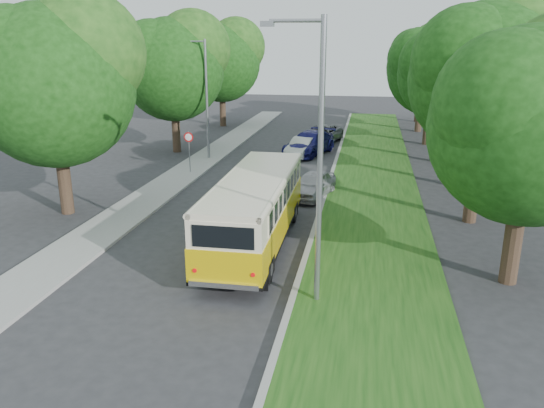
% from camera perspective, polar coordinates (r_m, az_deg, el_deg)
% --- Properties ---
extents(ground, '(120.00, 120.00, 0.00)m').
position_cam_1_polar(ground, '(18.92, -7.55, -5.92)').
color(ground, '#2C2C2F').
rests_on(ground, ground).
extents(curb, '(0.20, 70.00, 0.15)m').
position_cam_1_polar(curb, '(22.81, 4.95, -1.58)').
color(curb, gray).
rests_on(curb, ground).
extents(grass_verge, '(4.50, 70.00, 0.13)m').
position_cam_1_polar(grass_verge, '(22.73, 10.86, -1.92)').
color(grass_verge, '#174412').
rests_on(grass_verge, ground).
extents(sidewalk, '(2.20, 70.00, 0.12)m').
position_cam_1_polar(sidewalk, '(24.97, -14.60, -0.45)').
color(sidewalk, gray).
rests_on(sidewalk, ground).
extents(treeline, '(24.27, 41.91, 9.46)m').
position_cam_1_polar(treeline, '(34.64, 6.62, 14.62)').
color(treeline, '#332319').
rests_on(treeline, ground).
extents(lamppost_near, '(1.71, 0.16, 8.00)m').
position_cam_1_polar(lamppost_near, '(14.41, 4.85, 5.09)').
color(lamppost_near, gray).
rests_on(lamppost_near, ground).
extents(lamppost_far, '(1.71, 0.16, 7.50)m').
position_cam_1_polar(lamppost_far, '(34.26, -7.21, 11.54)').
color(lamppost_far, gray).
rests_on(lamppost_far, ground).
extents(warning_sign, '(0.56, 0.10, 2.50)m').
position_cam_1_polar(warning_sign, '(30.75, -8.93, 6.31)').
color(warning_sign, gray).
rests_on(warning_sign, ground).
extents(vintage_bus, '(2.46, 9.23, 2.73)m').
position_cam_1_polar(vintage_bus, '(19.45, -1.82, -0.84)').
color(vintage_bus, '#DFBA07').
rests_on(vintage_bus, ground).
extents(car_silver, '(2.33, 3.95, 1.26)m').
position_cam_1_polar(car_silver, '(26.05, 4.42, 2.09)').
color(car_silver, '#A5A5A9').
rests_on(car_silver, ground).
extents(car_white, '(2.07, 4.01, 1.26)m').
position_cam_1_polar(car_white, '(35.49, 3.28, 6.14)').
color(car_white, silver).
rests_on(car_white, ground).
extents(car_blue, '(3.62, 5.63, 1.52)m').
position_cam_1_polar(car_blue, '(36.21, 4.02, 6.56)').
color(car_blue, navy).
rests_on(car_blue, ground).
extents(car_grey, '(3.23, 5.12, 1.32)m').
position_cam_1_polar(car_grey, '(40.39, 5.38, 7.48)').
color(car_grey, '#565A5E').
rests_on(car_grey, ground).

